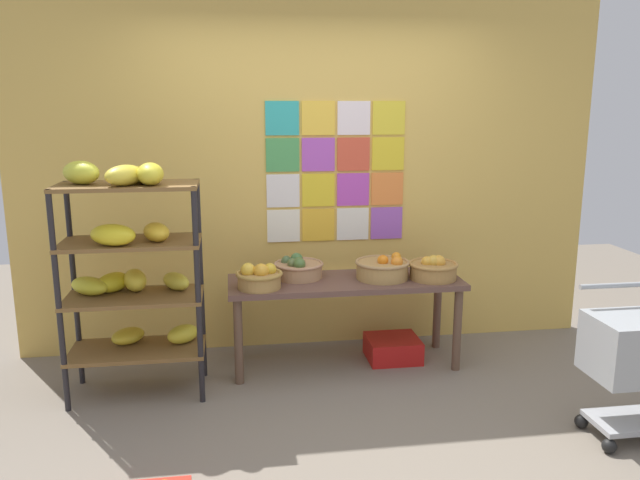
{
  "coord_description": "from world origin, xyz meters",
  "views": [
    {
      "loc": [
        -0.63,
        -3.14,
        1.85
      ],
      "look_at": [
        -0.03,
        0.91,
        0.97
      ],
      "focal_mm": 34.89,
      "sensor_mm": 36.0,
      "label": 1
    }
  ],
  "objects": [
    {
      "name": "produce_crate_under_table",
      "position": [
        0.54,
        1.1,
        0.08
      ],
      "size": [
        0.38,
        0.34,
        0.17
      ],
      "primitive_type": "cube",
      "color": "#B51715",
      "rests_on": "ground"
    },
    {
      "name": "ground",
      "position": [
        0.0,
        0.0,
        0.0
      ],
      "size": [
        9.03,
        9.03,
        0.0
      ],
      "primitive_type": "plane",
      "color": "slate"
    },
    {
      "name": "banana_shelf_unit",
      "position": [
        -1.26,
        0.81,
        0.92
      ],
      "size": [
        0.87,
        0.51,
        1.53
      ],
      "color": "black",
      "rests_on": "ground"
    },
    {
      "name": "fruit_basket_back_left",
      "position": [
        0.8,
        0.99,
        0.72
      ],
      "size": [
        0.35,
        0.35,
        0.17
      ],
      "color": "#A1773E",
      "rests_on": "display_table"
    },
    {
      "name": "display_table",
      "position": [
        0.17,
        1.06,
        0.56
      ],
      "size": [
        1.66,
        0.55,
        0.64
      ],
      "color": "brown",
      "rests_on": "ground"
    },
    {
      "name": "fruit_basket_right",
      "position": [
        -0.15,
        1.16,
        0.71
      ],
      "size": [
        0.36,
        0.36,
        0.17
      ],
      "color": "#AC7F56",
      "rests_on": "display_table"
    },
    {
      "name": "back_wall_with_art",
      "position": [
        0.0,
        1.55,
        1.42
      ],
      "size": [
        4.44,
        0.07,
        2.85
      ],
      "color": "#D9B050",
      "rests_on": "ground"
    },
    {
      "name": "shopping_cart",
      "position": [
        1.6,
        -0.19,
        0.51
      ],
      "size": [
        0.54,
        0.42,
        0.85
      ],
      "rotation": [
        0.0,
        0.0,
        -0.09
      ],
      "color": "black",
      "rests_on": "ground"
    },
    {
      "name": "fruit_basket_centre",
      "position": [
        0.45,
        1.05,
        0.72
      ],
      "size": [
        0.39,
        0.39,
        0.18
      ],
      "color": "#AA844A",
      "rests_on": "display_table"
    },
    {
      "name": "fruit_basket_left",
      "position": [
        -0.44,
        0.94,
        0.72
      ],
      "size": [
        0.32,
        0.32,
        0.17
      ],
      "color": "#A37C41",
      "rests_on": "display_table"
    }
  ]
}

